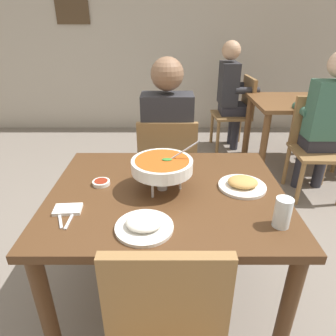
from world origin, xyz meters
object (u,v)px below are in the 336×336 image
at_px(rice_plate, 145,225).
at_px(chair_bg_middle, 240,109).
at_px(sauce_dish, 102,182).
at_px(dining_table_main, 168,209).
at_px(chair_bg_left, 317,141).
at_px(dining_table_far, 300,113).
at_px(chair_diner_main, 168,167).
at_px(curry_bowl, 163,166).
at_px(diner_main, 168,137).
at_px(appetizer_plate, 243,184).
at_px(patron_bg_middle, 232,90).
at_px(patron_bg_left, 328,117).
at_px(drink_glass, 283,214).

bearing_deg(rice_plate, chair_bg_middle, 69.96).
height_order(sauce_dish, chair_bg_middle, chair_bg_middle).
xyz_separation_m(dining_table_main, chair_bg_left, (1.38, 1.30, -0.13)).
relative_size(dining_table_far, chair_bg_middle, 1.11).
relative_size(rice_plate, chair_bg_middle, 0.27).
bearing_deg(chair_diner_main, curry_bowl, -91.81).
relative_size(diner_main, rice_plate, 5.46).
height_order(appetizer_plate, sauce_dish, appetizer_plate).
bearing_deg(chair_diner_main, patron_bg_middle, 65.00).
relative_size(curry_bowl, chair_bg_middle, 0.37).
bearing_deg(dining_table_main, patron_bg_left, 42.16).
bearing_deg(chair_bg_left, drink_glass, -119.82).
height_order(dining_table_main, chair_diner_main, chair_diner_main).
bearing_deg(patron_bg_middle, sauce_dish, -115.34).
bearing_deg(chair_diner_main, chair_bg_middle, 61.43).
xyz_separation_m(sauce_dish, dining_table_far, (1.75, 1.79, -0.15)).
bearing_deg(sauce_dish, rice_plate, -55.81).
relative_size(diner_main, patron_bg_middle, 1.00).
xyz_separation_m(dining_table_main, dining_table_far, (1.41, 1.85, -0.02)).
relative_size(rice_plate, chair_bg_left, 0.27).
xyz_separation_m(dining_table_main, rice_plate, (-0.09, -0.31, 0.13)).
relative_size(diner_main, curry_bowl, 3.94).
bearing_deg(drink_glass, patron_bg_left, 59.00).
xyz_separation_m(chair_diner_main, drink_glass, (0.47, -1.04, 0.30)).
bearing_deg(chair_bg_left, patron_bg_middle, 117.98).
height_order(rice_plate, chair_bg_left, chair_bg_left).
xyz_separation_m(dining_table_far, patron_bg_left, (-0.01, -0.58, 0.13)).
xyz_separation_m(curry_bowl, sauce_dish, (-0.32, 0.05, -0.12)).
bearing_deg(chair_bg_middle, dining_table_far, -46.01).
distance_m(chair_diner_main, chair_bg_left, 1.49).
height_order(chair_diner_main, chair_bg_left, same).
xyz_separation_m(chair_diner_main, rice_plate, (-0.09, -1.06, 0.27)).
bearing_deg(diner_main, patron_bg_left, 19.18).
bearing_deg(patron_bg_middle, appetizer_plate, -99.44).
bearing_deg(dining_table_main, rice_plate, -106.64).
relative_size(appetizer_plate, dining_table_far, 0.24).
distance_m(diner_main, rice_plate, 1.10).
distance_m(appetizer_plate, dining_table_far, 2.10).
distance_m(curry_bowl, chair_bg_left, 1.94).
bearing_deg(chair_bg_middle, sauce_dish, -117.86).
distance_m(diner_main, drink_glass, 1.17).
bearing_deg(dining_table_far, dining_table_main, -127.33).
height_order(appetizer_plate, chair_bg_middle, chair_bg_middle).
xyz_separation_m(rice_plate, dining_table_far, (1.51, 2.16, -0.16)).
relative_size(appetizer_plate, chair_bg_left, 0.27).
relative_size(dining_table_main, curry_bowl, 3.50).
distance_m(curry_bowl, chair_bg_middle, 2.58).
bearing_deg(dining_table_far, appetizer_plate, -119.46).
xyz_separation_m(drink_glass, chair_bg_middle, (0.42, 2.68, -0.30)).
relative_size(diner_main, appetizer_plate, 5.46).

